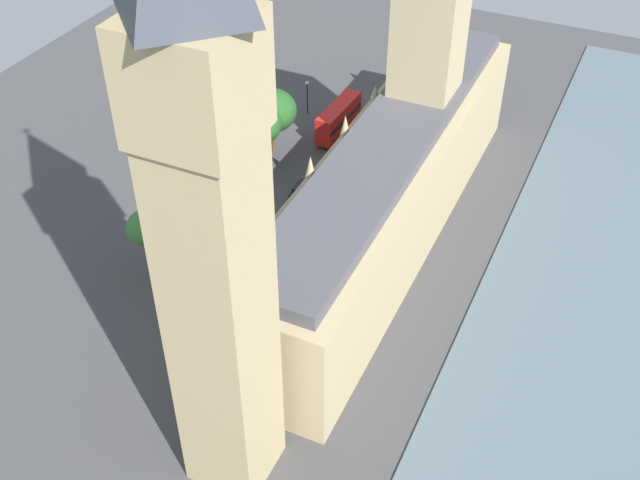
# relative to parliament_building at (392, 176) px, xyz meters

# --- Properties ---
(ground_plane) EXTENTS (145.99, 145.99, 0.00)m
(ground_plane) POSITION_rel_parliament_building_xyz_m (1.99, 1.47, -8.47)
(ground_plane) COLOR #424244
(parliament_building) EXTENTS (12.40, 63.42, 30.45)m
(parliament_building) POSITION_rel_parliament_building_xyz_m (0.00, 0.00, 0.00)
(parliament_building) COLOR tan
(parliament_building) RESTS_ON ground
(clock_tower) EXTENTS (7.72, 7.72, 58.97)m
(clock_tower) POSITION_rel_parliament_building_xyz_m (0.53, 38.28, 22.04)
(clock_tower) COLOR tan
(clock_tower) RESTS_ON ground
(double_decker_bus_by_river_gate) EXTENTS (3.05, 10.61, 4.75)m
(double_decker_bus_by_river_gate) POSITION_rel_parliament_building_xyz_m (15.27, -18.78, -5.84)
(double_decker_bus_by_river_gate) COLOR red
(double_decker_bus_by_river_gate) RESTS_ON ground
(car_black_leading) EXTENTS (2.04, 4.33, 1.74)m
(car_black_leading) POSITION_rel_parliament_building_xyz_m (13.46, -2.26, -7.59)
(car_black_leading) COLOR black
(car_black_leading) RESTS_ON ground
(car_dark_green_midblock) EXTENTS (1.99, 4.68, 1.74)m
(car_dark_green_midblock) POSITION_rel_parliament_building_xyz_m (13.77, 15.37, -7.59)
(car_dark_green_midblock) COLOR #19472D
(car_dark_green_midblock) RESTS_ON ground
(pedestrian_near_tower) EXTENTS (0.65, 0.60, 1.53)m
(pedestrian_near_tower) POSITION_rel_parliament_building_xyz_m (9.54, 5.12, -7.79)
(pedestrian_near_tower) COLOR navy
(pedestrian_near_tower) RESTS_ON ground
(pedestrian_kerbside) EXTENTS (0.63, 0.53, 1.61)m
(pedestrian_kerbside) POSITION_rel_parliament_building_xyz_m (9.35, -25.97, -7.75)
(pedestrian_kerbside) COLOR maroon
(pedestrian_kerbside) RESTS_ON ground
(pedestrian_corner) EXTENTS (0.62, 0.68, 1.61)m
(pedestrian_corner) POSITION_rel_parliament_building_xyz_m (8.67, -24.34, -7.75)
(pedestrian_corner) COLOR gray
(pedestrian_corner) RESTS_ON ground
(plane_tree_opposite_hall) EXTENTS (7.08, 7.08, 9.65)m
(plane_tree_opposite_hall) POSITION_rel_parliament_building_xyz_m (21.97, -10.52, -1.85)
(plane_tree_opposite_hall) COLOR brown
(plane_tree_opposite_hall) RESTS_ON ground
(plane_tree_trailing) EXTENTS (6.19, 6.19, 9.73)m
(plane_tree_trailing) POSITION_rel_parliament_building_xyz_m (21.45, -5.88, -1.41)
(plane_tree_trailing) COLOR brown
(plane_tree_trailing) RESTS_ON ground
(plane_tree_under_trees) EXTENTS (4.69, 4.69, 8.97)m
(plane_tree_under_trees) POSITION_rel_parliament_building_xyz_m (22.59, 19.22, -1.57)
(plane_tree_under_trees) COLOR brown
(plane_tree_under_trees) RESTS_ON ground
(street_lamp_far_end) EXTENTS (0.56, 0.56, 5.58)m
(street_lamp_far_end) POSITION_rel_parliament_building_xyz_m (21.98, -22.08, -4.52)
(street_lamp_far_end) COLOR black
(street_lamp_far_end) RESTS_ON ground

